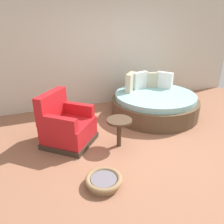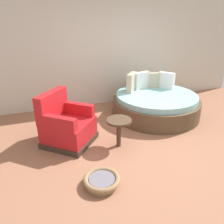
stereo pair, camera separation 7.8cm
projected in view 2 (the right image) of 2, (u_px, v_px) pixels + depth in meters
name	position (u px, v px, depth m)	size (l,w,h in m)	color
ground_plane	(146.00, 150.00, 3.88)	(8.00, 8.00, 0.02)	#936047
back_wall	(103.00, 41.00, 5.40)	(8.00, 0.12, 3.16)	beige
round_daybed	(155.00, 104.00, 5.15)	(1.99, 1.99, 0.94)	brown
red_armchair	(66.00, 126.00, 3.98)	(1.13, 1.13, 0.94)	#38281E
pet_basket	(102.00, 181.00, 3.03)	(0.51, 0.51, 0.13)	#8E704C
side_table	(119.00, 124.00, 3.81)	(0.44, 0.44, 0.52)	#473323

